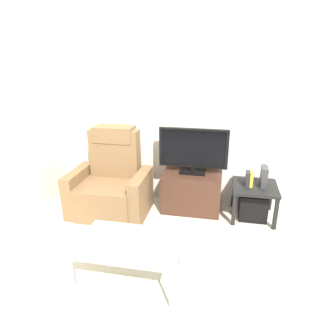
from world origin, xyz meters
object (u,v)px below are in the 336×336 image
Objects in this scene: tv_stand at (192,191)px; cell_phone at (116,245)px; subwoofer_box at (253,205)px; television at (193,150)px; game_console at (264,176)px; recliner_armchair at (111,184)px; book_leftmost at (248,179)px; side_table at (255,191)px; book_middle at (251,179)px; coffee_table at (129,245)px.

tv_stand reaches higher than cell_phone.
subwoofer_box is (0.78, -0.05, -0.09)m from tv_stand.
television is 2.58× the size of subwoofer_box.
game_console reaches higher than subwoofer_box.
recliner_armchair is at bearing -168.36° from tv_stand.
tv_stand is at bearing 6.16° from recliner_armchair.
book_leftmost is (1.70, 0.14, 0.15)m from recliner_armchair.
game_console reaches higher than book_leftmost.
tv_stand reaches higher than subwoofer_box.
cell_phone is (-0.49, -1.49, -0.43)m from television.
television reaches higher than book_leftmost.
game_console is (0.09, 0.01, 0.19)m from side_table.
cell_phone is (-1.22, -1.40, -0.14)m from book_middle.
book_middle is at bearing -5.39° from tv_stand.
tv_stand is at bearing 176.45° from side_table.
tv_stand reaches higher than coffee_table.
side_table is 2.99× the size of book_leftmost.
coffee_table reaches higher than subwoofer_box.
tv_stand is 3.01× the size of game_console.
television is 3.49× the size of game_console.
book_middle reaches higher than tv_stand.
subwoofer_box is 0.40m from game_console.
subwoofer_box is 0.36m from book_middle.
tv_stand is 4.96× the size of cell_phone.
cell_phone is (-1.27, -1.42, 0.02)m from side_table.
television reaches higher than tv_stand.
book_middle is at bearing 41.49° from cell_phone.
recliner_armchair is 4.37× the size of game_console.
television is 0.80× the size of recliner_armchair.
tv_stand is at bearing 174.61° from book_middle.
book_leftmost is (-0.10, -0.02, 0.16)m from side_table.
cell_phone reaches higher than coffee_table.
side_table is (0.78, -0.07, -0.45)m from television.
book_leftmost reaches higher than side_table.
side_table is 1.61× the size of subwoofer_box.
recliner_armchair reaches higher than tv_stand.
television is 1.60× the size of side_table.
game_console is 1.65× the size of cell_phone.
subwoofer_box is at bearing -173.66° from game_console.
book_leftmost is at bearing -168.69° from subwoofer_box.
game_console is at bearing -0.27° from recliner_armchair.
game_console reaches higher than coffee_table.
side_table is 2.93× the size of book_middle.
recliner_armchair is at bearing -175.21° from book_leftmost.
subwoofer_box is (0.78, -0.07, -0.65)m from television.
subwoofer_box is at bearing 19.94° from book_middle.
subwoofer_box is (1.80, 0.16, -0.21)m from recliner_armchair.
cell_phone is at bearing -131.82° from side_table.
recliner_armchair reaches higher than cell_phone.
coffee_table is (-1.07, -1.33, -0.16)m from book_leftmost.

